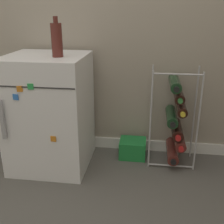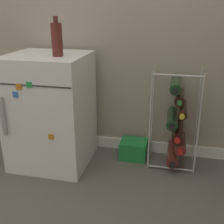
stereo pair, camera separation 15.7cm
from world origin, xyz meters
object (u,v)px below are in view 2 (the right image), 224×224
(soda_box, at_px, (134,149))
(fridge_top_bottle, at_px, (57,39))
(mini_fridge, at_px, (51,110))
(wine_rack, at_px, (177,122))

(soda_box, relative_size, fridge_top_bottle, 0.82)
(mini_fridge, relative_size, wine_rack, 1.12)
(fridge_top_bottle, bearing_deg, wine_rack, 13.04)
(mini_fridge, bearing_deg, soda_box, 16.12)
(wine_rack, bearing_deg, soda_box, 172.66)
(mini_fridge, xyz_separation_m, wine_rack, (0.90, 0.13, -0.06))
(wine_rack, height_order, fridge_top_bottle, fridge_top_bottle)
(mini_fridge, height_order, wine_rack, mini_fridge)
(wine_rack, distance_m, soda_box, 0.41)
(soda_box, bearing_deg, mini_fridge, -163.88)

